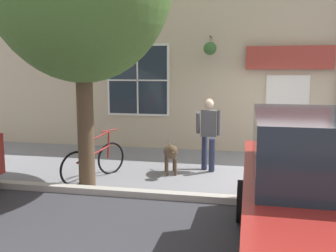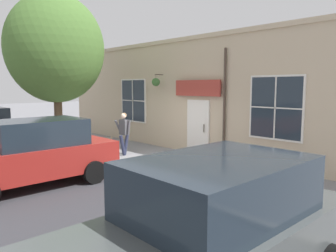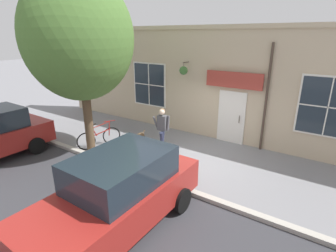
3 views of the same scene
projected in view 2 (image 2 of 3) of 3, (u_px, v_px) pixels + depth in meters
The scene contains 8 objects.
ground_plane at pixel (147, 161), 11.56m from camera, with size 90.00×90.00×0.00m, color gray.
storefront_facade at pixel (193, 95), 12.87m from camera, with size 0.95×18.00×4.53m.
pedestrian_walking at pixel (124, 130), 12.48m from camera, with size 0.60×0.55×1.63m.
dog_on_leash at pixel (103, 141), 12.76m from camera, with size 1.00×0.46×0.72m.
street_tree_by_curb at pixel (56, 50), 12.60m from camera, with size 3.79×3.41×6.16m.
leaning_bicycle at pixel (70, 141), 13.39m from camera, with size 1.60×0.77×1.00m.
parked_car_mid_block at pixel (33, 153), 8.54m from camera, with size 4.32×1.98×1.75m.
parked_car_far_end at pixel (210, 232), 3.89m from camera, with size 4.32×1.98×1.75m.
Camera 2 is at (7.19, 8.78, 2.60)m, focal length 35.00 mm.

